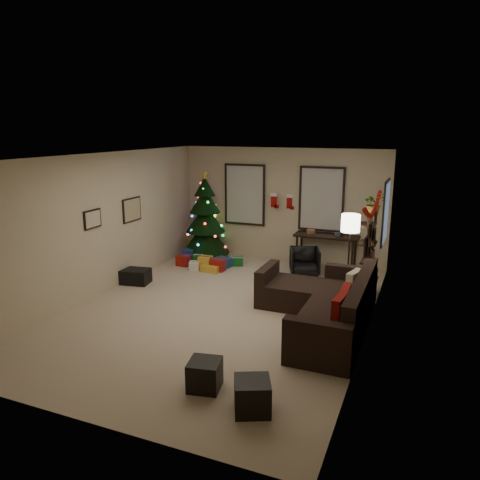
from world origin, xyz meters
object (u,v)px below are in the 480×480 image
desk_chair (305,261)px  bookshelf (370,256)px  sofa (326,307)px  desk (326,239)px  christmas_tree (205,221)px

desk_chair → bookshelf: bookshelf is taller
desk_chair → bookshelf: (1.47, -0.81, 0.48)m
sofa → bookshelf: bearing=73.8°
desk → desk_chair: (-0.33, -0.65, -0.39)m
desk → sofa: bearing=-77.8°
sofa → desk_chair: (-1.00, 2.45, 0.00)m
christmas_tree → bookshelf: (4.11, -1.25, -0.13)m
sofa → desk_chair: sofa is taller
desk_chair → bookshelf: size_ratio=0.37×
christmas_tree → desk_chair: (2.64, -0.43, -0.61)m
desk → bookshelf: bearing=-52.0°
christmas_tree → bookshelf: christmas_tree is taller
sofa → bookshelf: (0.48, 1.63, 0.49)m
bookshelf → christmas_tree: bearing=163.1°
desk_chair → christmas_tree: bearing=150.4°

